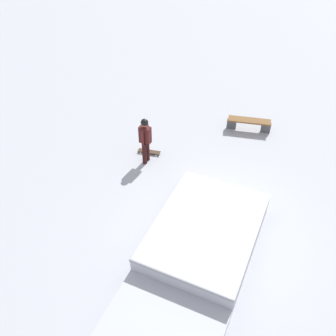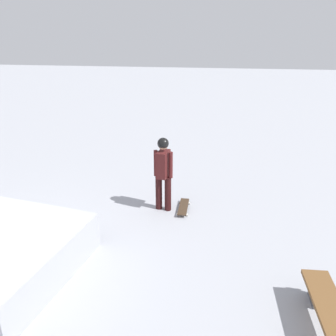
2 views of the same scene
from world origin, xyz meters
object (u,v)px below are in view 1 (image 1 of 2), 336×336
at_px(skate_ramp, 199,248).
at_px(skater, 145,138).
at_px(park_bench, 249,123).
at_px(skateboard, 149,152).

height_order(skate_ramp, skater, skater).
bearing_deg(park_bench, skate_ramp, -7.82).
xyz_separation_m(skate_ramp, park_bench, (-6.25, 0.86, 0.04)).
height_order(skater, park_bench, skater).
height_order(skater, skateboard, skater).
distance_m(skater, skateboard, 1.04).
bearing_deg(skater, skate_ramp, 136.50).
distance_m(skateboard, park_bench, 4.06).
relative_size(skateboard, park_bench, 0.48).
bearing_deg(park_bench, skateboard, -55.46).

